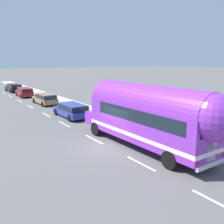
{
  "coord_description": "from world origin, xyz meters",
  "views": [
    {
      "loc": [
        -8.64,
        -13.42,
        5.64
      ],
      "look_at": [
        1.98,
        2.45,
        1.67
      ],
      "focal_mm": 40.91,
      "sensor_mm": 36.0,
      "label": 1
    }
  ],
  "objects": [
    {
      "name": "car_third",
      "position": [
        1.77,
        26.07,
        0.79
      ],
      "size": [
        2.02,
        4.53,
        1.37
      ],
      "color": "#A5191E",
      "rests_on": "ground"
    },
    {
      "name": "car_fourth",
      "position": [
        1.84,
        33.21,
        0.8
      ],
      "size": [
        2.04,
        4.74,
        1.37
      ],
      "color": "black",
      "rests_on": "ground"
    },
    {
      "name": "lane_markings",
      "position": [
        2.62,
        12.79,
        0.0
      ],
      "size": [
        3.85,
        80.0,
        0.01
      ],
      "color": "silver",
      "rests_on": "ground"
    },
    {
      "name": "ground_plane",
      "position": [
        0.0,
        0.0,
        0.0
      ],
      "size": [
        300.0,
        300.0,
        0.0
      ],
      "primitive_type": "plane",
      "color": "#565454"
    },
    {
      "name": "car_lead",
      "position": [
        1.71,
        9.13,
        0.79
      ],
      "size": [
        2.0,
        4.83,
        1.37
      ],
      "color": "navy",
      "rests_on": "ground"
    },
    {
      "name": "car_second",
      "position": [
        2.08,
        17.78,
        0.79
      ],
      "size": [
        1.99,
        4.66,
        1.37
      ],
      "color": "olive",
      "rests_on": "ground"
    },
    {
      "name": "sidewalk_slab",
      "position": [
        4.88,
        10.0,
        0.07
      ],
      "size": [
        2.32,
        90.0,
        0.15
      ],
      "primitive_type": "cube",
      "color": "#ADA89E",
      "rests_on": "ground"
    },
    {
      "name": "painted_bus",
      "position": [
        1.88,
        -2.0,
        2.3
      ],
      "size": [
        2.78,
        11.9,
        4.12
      ],
      "color": "purple",
      "rests_on": "ground"
    }
  ]
}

